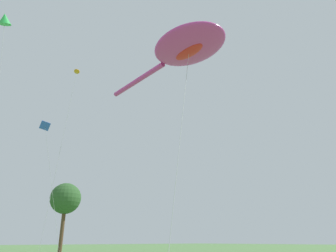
# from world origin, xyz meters

# --- Properties ---
(big_show_kite) EXTENTS (6.79, 12.65, 14.98)m
(big_show_kite) POSITION_xyz_m (6.46, 14.15, 14.40)
(big_show_kite) COLOR #CC3899
(big_show_kite) RESTS_ON ground
(small_kite_bird_shape) EXTENTS (2.76, 1.57, 19.16)m
(small_kite_bird_shape) POSITION_xyz_m (-3.18, 25.26, 18.52)
(small_kite_bird_shape) COLOR green
(small_kite_bird_shape) RESTS_ON ground
(small_kite_delta_white) EXTENTS (3.39, 0.81, 12.15)m
(small_kite_delta_white) POSITION_xyz_m (2.61, 29.11, 11.16)
(small_kite_delta_white) COLOR blue
(small_kite_delta_white) RESTS_ON ground
(small_kite_diamond_red) EXTENTS (1.65, 0.90, 15.54)m
(small_kite_diamond_red) POSITION_xyz_m (2.75, 23.92, 14.94)
(small_kite_diamond_red) COLOR orange
(small_kite_diamond_red) RESTS_ON ground
(tree_oak_left) EXTENTS (4.63, 4.63, 10.06)m
(tree_oak_left) POSITION_xyz_m (13.24, 47.93, 7.65)
(tree_oak_left) COLOR #513823
(tree_oak_left) RESTS_ON ground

